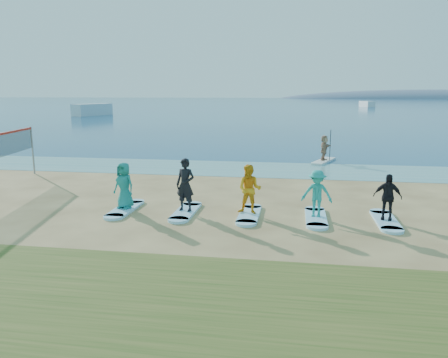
# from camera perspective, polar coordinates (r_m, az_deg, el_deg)

# --- Properties ---
(ground) EXTENTS (600.00, 600.00, 0.00)m
(ground) POSITION_cam_1_polar(r_m,az_deg,el_deg) (14.82, -6.13, -5.52)
(ground) COLOR tan
(ground) RESTS_ON ground
(shallow_water) EXTENTS (600.00, 600.00, 0.00)m
(shallow_water) POSITION_cam_1_polar(r_m,az_deg,el_deg) (24.83, 0.24, 1.42)
(shallow_water) COLOR teal
(shallow_water) RESTS_ON ground
(ocean) EXTENTS (600.00, 600.00, 0.00)m
(ocean) POSITION_cam_1_polar(r_m,az_deg,el_deg) (173.76, 8.06, 9.80)
(ocean) COLOR navy
(ocean) RESTS_ON ground
(island_ridge) EXTENTS (220.00, 56.00, 18.00)m
(island_ridge) POSITION_cam_1_polar(r_m,az_deg,el_deg) (326.68, 25.79, 9.46)
(island_ridge) COLOR slate
(island_ridge) RESTS_ON ground
(paddleboard) EXTENTS (1.71, 3.05, 0.12)m
(paddleboard) POSITION_cam_1_polar(r_m,az_deg,el_deg) (27.80, 12.88, 2.31)
(paddleboard) COLOR silver
(paddleboard) RESTS_ON ground
(paddleboarder) EXTENTS (0.95, 1.49, 1.54)m
(paddleboarder) POSITION_cam_1_polar(r_m,az_deg,el_deg) (27.69, 12.96, 4.00)
(paddleboarder) COLOR tan
(paddleboarder) RESTS_ON paddleboard
(boat_offshore_a) EXTENTS (4.90, 8.50, 2.13)m
(boat_offshore_a) POSITION_cam_1_polar(r_m,az_deg,el_deg) (84.75, -16.78, 7.95)
(boat_offshore_a) COLOR silver
(boat_offshore_a) RESTS_ON ground
(boat_offshore_b) EXTENTS (3.66, 7.11, 1.66)m
(boat_offshore_b) POSITION_cam_1_polar(r_m,az_deg,el_deg) (133.60, 18.15, 8.93)
(boat_offshore_b) COLOR silver
(boat_offshore_b) RESTS_ON ground
(surfboard_0) EXTENTS (0.70, 2.20, 0.09)m
(surfboard_0) POSITION_cam_1_polar(r_m,az_deg,el_deg) (16.48, -12.79, -3.85)
(surfboard_0) COLOR #A4E0FF
(surfboard_0) RESTS_ON ground
(student_0) EXTENTS (0.95, 0.76, 1.69)m
(student_0) POSITION_cam_1_polar(r_m,az_deg,el_deg) (16.28, -12.92, -0.82)
(student_0) COLOR #1A7D78
(student_0) RESTS_ON surfboard_0
(surfboard_1) EXTENTS (0.70, 2.20, 0.09)m
(surfboard_1) POSITION_cam_1_polar(r_m,az_deg,el_deg) (15.78, -5.01, -4.28)
(surfboard_1) COLOR #A4E0FF
(surfboard_1) RESTS_ON ground
(student_1) EXTENTS (0.77, 0.59, 1.89)m
(student_1) POSITION_cam_1_polar(r_m,az_deg,el_deg) (15.55, -5.08, -0.76)
(student_1) COLOR black
(student_1) RESTS_ON surfboard_1
(surfboard_2) EXTENTS (0.70, 2.20, 0.09)m
(surfboard_2) POSITION_cam_1_polar(r_m,az_deg,el_deg) (15.40, 3.32, -4.65)
(surfboard_2) COLOR #A4E0FF
(surfboard_2) RESTS_ON ground
(student_2) EXTENTS (0.92, 0.77, 1.73)m
(student_2) POSITION_cam_1_polar(r_m,az_deg,el_deg) (15.17, 3.36, -1.35)
(student_2) COLOR orange
(student_2) RESTS_ON surfboard_2
(surfboard_3) EXTENTS (0.70, 2.20, 0.09)m
(surfboard_3) POSITION_cam_1_polar(r_m,az_deg,el_deg) (15.34, 11.90, -4.94)
(surfboard_3) COLOR #A4E0FF
(surfboard_3) RESTS_ON ground
(student_3) EXTENTS (1.11, 0.74, 1.61)m
(student_3) POSITION_cam_1_polar(r_m,az_deg,el_deg) (15.13, 12.03, -1.86)
(student_3) COLOR teal
(student_3) RESTS_ON surfboard_3
(surfboard_4) EXTENTS (0.70, 2.20, 0.09)m
(surfboard_4) POSITION_cam_1_polar(r_m,az_deg,el_deg) (15.63, 20.36, -5.11)
(surfboard_4) COLOR #A4E0FF
(surfboard_4) RESTS_ON ground
(student_4) EXTENTS (0.97, 0.57, 1.55)m
(student_4) POSITION_cam_1_polar(r_m,az_deg,el_deg) (15.43, 20.56, -2.20)
(student_4) COLOR black
(student_4) RESTS_ON surfboard_4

